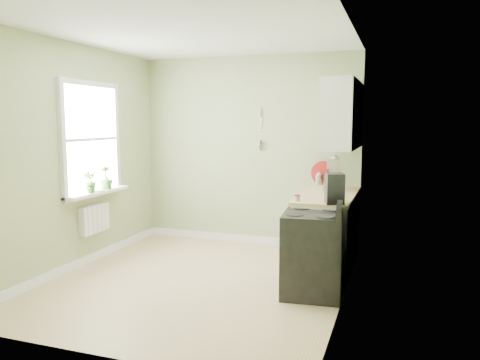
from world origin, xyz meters
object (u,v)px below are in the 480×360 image
(stove, at_px, (313,252))
(kettle, at_px, (319,179))
(stand_mixer, at_px, (333,175))
(coffee_maker, at_px, (334,189))

(stove, distance_m, kettle, 1.76)
(stand_mixer, relative_size, coffee_maker, 1.37)
(stand_mixer, bearing_deg, stove, -90.87)
(stand_mixer, xyz_separation_m, kettle, (-0.25, 0.41, -0.10))
(stand_mixer, distance_m, kettle, 0.49)
(stove, distance_m, coffee_maker, 0.70)
(stand_mixer, bearing_deg, coffee_maker, -81.31)
(stove, bearing_deg, coffee_maker, 56.68)
(stove, height_order, kettle, kettle)
(stove, relative_size, stand_mixer, 2.20)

